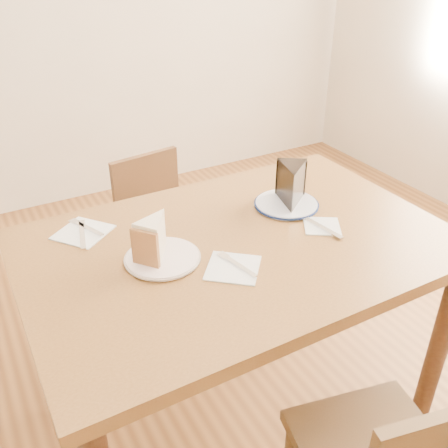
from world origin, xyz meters
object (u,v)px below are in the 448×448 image
at_px(plate_navy, 286,204).
at_px(carrot_cake, 156,238).
at_px(table, 238,269).
at_px(chocolate_cake, 292,187).
at_px(chair_far, 163,233).
at_px(plate_cream, 163,258).

height_order(plate_navy, carrot_cake, carrot_cake).
distance_m(table, plate_navy, 0.28).
xyz_separation_m(table, plate_navy, (0.24, 0.11, 0.10)).
bearing_deg(chocolate_cake, chair_far, -36.66).
xyz_separation_m(chair_far, plate_navy, (0.21, -0.58, 0.35)).
relative_size(plate_cream, plate_navy, 0.99).
bearing_deg(chocolate_cake, plate_cream, 42.73).
xyz_separation_m(table, chocolate_cake, (0.25, 0.10, 0.17)).
relative_size(chair_far, plate_cream, 3.70).
relative_size(table, chair_far, 1.66).
bearing_deg(table, chair_far, 87.24).
height_order(table, plate_cream, plate_cream).
height_order(plate_cream, carrot_cake, carrot_cake).
height_order(plate_cream, plate_navy, same).
xyz_separation_m(plate_cream, carrot_cake, (-0.01, 0.02, 0.06)).
relative_size(plate_navy, carrot_cake, 1.91).
distance_m(table, plate_cream, 0.25).
xyz_separation_m(plate_navy, carrot_cake, (-0.47, -0.07, 0.06)).
bearing_deg(chair_far, carrot_cake, 59.36).
xyz_separation_m(plate_navy, chocolate_cake, (0.01, -0.01, 0.06)).
bearing_deg(plate_navy, chocolate_cake, -49.57).
bearing_deg(plate_cream, chocolate_cake, 9.49).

